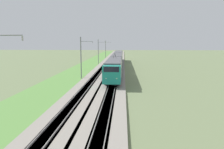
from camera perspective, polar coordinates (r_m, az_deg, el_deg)
The scene contains 9 objects.
ballast_main at distance 57.92m, azimuth -2.89°, elevation 1.19°, with size 240.00×4.40×0.30m.
ballast_adjacent at distance 57.65m, azimuth 1.15°, elevation 1.16°, with size 240.00×4.40×0.30m.
track_main at distance 57.92m, azimuth -2.89°, elevation 1.20°, with size 240.00×1.57×0.45m.
track_adjacent at distance 57.64m, azimuth 1.15°, elevation 1.17°, with size 240.00×1.57×0.45m.
grass_verge at distance 58.71m, azimuth -8.06°, elevation 1.12°, with size 240.00×8.14×0.12m.
passenger_train at distance 62.51m, azimuth 1.31°, elevation 3.83°, with size 58.27×3.00×5.17m.
catenary_mast_mid at distance 44.61m, azimuth -8.04°, elevation 4.42°, with size 0.22×2.56×8.52m.
catenary_mast_far at distance 74.73m, azimuth -3.57°, elevation 6.03°, with size 0.22×2.56×8.34m.
catenary_mast_distant at distance 105.07m, azimuth -1.66°, elevation 6.73°, with size 0.22×2.56×8.30m.
Camera 1 is at (-7.15, -5.91, 7.49)m, focal length 35.00 mm.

